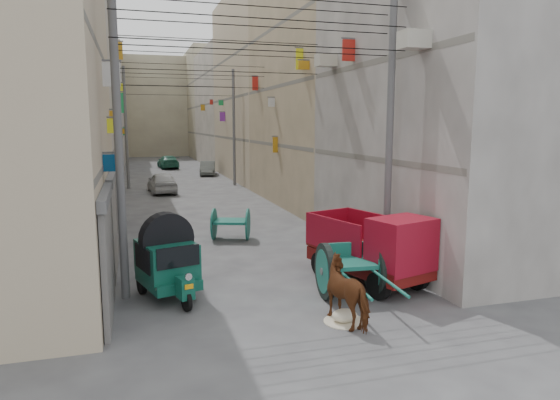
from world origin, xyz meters
name	(u,v)px	position (x,y,z in m)	size (l,w,h in m)	color
building_row_left	(63,94)	(-8.00, 34.13, 6.46)	(8.00, 62.00, 14.00)	tan
building_row_right	(271,97)	(8.00, 34.13, 6.46)	(8.00, 62.00, 14.00)	#ABA6A0
end_cap_building	(154,108)	(0.00, 66.00, 6.50)	(22.00, 10.00, 13.00)	#B5AF8F
shutters_left	(115,211)	(-3.92, 10.38, 1.49)	(0.18, 14.40, 2.88)	#525357
signboards	(193,140)	(-0.01, 21.66, 3.43)	(8.22, 40.52, 5.67)	#198A43
ac_units	(367,18)	(3.65, 7.67, 7.43)	(0.70, 6.55, 3.35)	#B5B0A2
utility_poles	(204,130)	(0.00, 17.00, 4.00)	(7.40, 22.20, 8.00)	#575759
overhead_cables	(212,63)	(0.00, 14.40, 6.77)	(7.40, 22.52, 1.12)	black
auto_rickshaw	(168,259)	(-2.57, 5.81, 0.96)	(1.74, 2.41, 1.63)	black
tonga_cart	(350,269)	(1.80, 4.49, 0.73)	(1.56, 3.19, 1.40)	black
mini_truck	(378,252)	(2.84, 5.03, 0.95)	(2.50, 3.82, 1.98)	black
second_cart	(231,223)	(0.13, 11.50, 0.63)	(1.66, 1.57, 1.19)	#166052
feed_sack	(345,316)	(1.02, 3.05, 0.14)	(0.57, 0.46, 0.29)	beige
horse	(350,292)	(1.12, 3.00, 0.70)	(0.75, 1.65, 1.40)	#602616
distant_car_white	(162,183)	(-1.56, 25.34, 0.66)	(1.55, 3.85, 1.31)	#B7B7B7
distant_car_grey	(208,168)	(2.80, 35.50, 0.58)	(1.23, 3.53, 1.16)	#565A57
distant_car_green	(168,162)	(0.05, 43.11, 0.62)	(1.73, 4.25, 1.23)	#205F47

